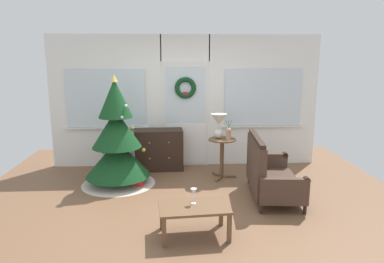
{
  "coord_description": "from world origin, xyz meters",
  "views": [
    {
      "loc": [
        -0.23,
        -4.79,
        2.13
      ],
      "look_at": [
        0.05,
        0.55,
        1.0
      ],
      "focal_mm": 33.11,
      "sensor_mm": 36.0,
      "label": 1
    }
  ],
  "objects": [
    {
      "name": "flower_vase",
      "position": [
        0.72,
        1.17,
        0.84
      ],
      "size": [
        0.11,
        0.1,
        0.35
      ],
      "color": "tan",
      "rests_on": "side_table"
    },
    {
      "name": "christmas_tree",
      "position": [
        -1.19,
        1.02,
        0.69
      ],
      "size": [
        1.25,
        1.25,
        1.85
      ],
      "color": "#4C331E",
      "rests_on": "ground"
    },
    {
      "name": "wine_glass",
      "position": [
        -0.0,
        -0.78,
        0.53
      ],
      "size": [
        0.08,
        0.08,
        0.2
      ],
      "color": "silver",
      "rests_on": "coffee_table"
    },
    {
      "name": "gift_box",
      "position": [
        -0.84,
        0.85,
        0.09
      ],
      "size": [
        0.19,
        0.17,
        0.19
      ],
      "primitive_type": "cube",
      "color": "red",
      "rests_on": "ground"
    },
    {
      "name": "settee_sofa",
      "position": [
        1.21,
        0.32,
        0.38
      ],
      "size": [
        0.81,
        1.4,
        0.96
      ],
      "color": "black",
      "rests_on": "ground"
    },
    {
      "name": "ground_plane",
      "position": [
        0.0,
        0.0,
        0.0
      ],
      "size": [
        6.76,
        6.76,
        0.0
      ],
      "primitive_type": "plane",
      "color": "brown"
    },
    {
      "name": "coffee_table",
      "position": [
        0.0,
        -0.84,
        0.33
      ],
      "size": [
        0.88,
        0.59,
        0.38
      ],
      "color": "brown",
      "rests_on": "ground"
    },
    {
      "name": "side_table",
      "position": [
        0.62,
        1.23,
        0.51
      ],
      "size": [
        0.5,
        0.48,
        0.72
      ],
      "color": "brown",
      "rests_on": "ground"
    },
    {
      "name": "back_wall_with_door",
      "position": [
        0.0,
        2.08,
        1.28
      ],
      "size": [
        5.2,
        0.19,
        2.55
      ],
      "color": "white",
      "rests_on": "ground"
    },
    {
      "name": "dresser_cabinet",
      "position": [
        -0.51,
        1.79,
        0.39
      ],
      "size": [
        0.92,
        0.48,
        0.78
      ],
      "color": "black",
      "rests_on": "ground"
    },
    {
      "name": "table_lamp",
      "position": [
        0.56,
        1.27,
        1.0
      ],
      "size": [
        0.28,
        0.28,
        0.44
      ],
      "color": "silver",
      "rests_on": "side_table"
    }
  ]
}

